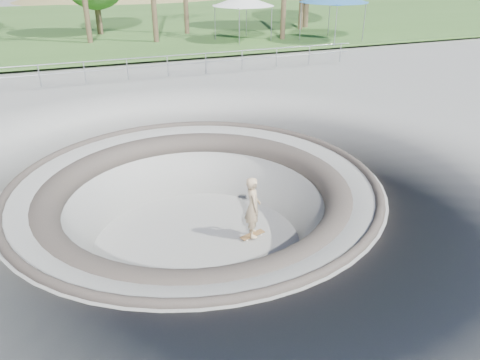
{
  "coord_description": "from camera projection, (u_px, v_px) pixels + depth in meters",
  "views": [
    {
      "loc": [
        -2.94,
        -11.34,
        5.72
      ],
      "look_at": [
        1.31,
        -0.09,
        -0.1
      ],
      "focal_mm": 35.0,
      "sensor_mm": 36.0,
      "label": 1
    }
  ],
  "objects": [
    {
      "name": "skateboard",
      "position": [
        253.0,
        235.0,
        13.96
      ],
      "size": [
        0.83,
        0.43,
        0.08
      ],
      "color": "olive",
      "rests_on": "ground"
    },
    {
      "name": "ground",
      "position": [
        195.0,
        183.0,
        12.98
      ],
      "size": [
        180.0,
        180.0,
        0.0
      ],
      "primitive_type": "plane",
      "color": "gray",
      "rests_on": "ground"
    },
    {
      "name": "distant_hills",
      "position": [
        112.0,
        55.0,
        65.38
      ],
      "size": [
        103.2,
        45.0,
        28.6
      ],
      "color": "olive",
      "rests_on": "ground"
    },
    {
      "name": "grass_strip",
      "position": [
        91.0,
        23.0,
        41.51
      ],
      "size": [
        180.0,
        36.0,
        0.12
      ],
      "color": "#386026",
      "rests_on": "ground"
    },
    {
      "name": "canopy_white",
      "position": [
        243.0,
        1.0,
        31.72
      ],
      "size": [
        5.65,
        5.65,
        2.98
      ],
      "color": "#909398",
      "rests_on": "ground"
    },
    {
      "name": "skate_bowl",
      "position": [
        197.0,
        238.0,
        13.77
      ],
      "size": [
        14.0,
        14.0,
        4.1
      ],
      "color": "gray",
      "rests_on": "ground"
    },
    {
      "name": "safety_railing",
      "position": [
        127.0,
        69.0,
        22.78
      ],
      "size": [
        25.0,
        0.06,
        1.03
      ],
      "color": "#909398",
      "rests_on": "ground"
    },
    {
      "name": "skater",
      "position": [
        253.0,
        207.0,
        13.54
      ],
      "size": [
        0.57,
        0.76,
        1.87
      ],
      "primitive_type": "imported",
      "rotation": [
        0.0,
        0.0,
        1.38
      ],
      "color": "tan",
      "rests_on": "skateboard"
    }
  ]
}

